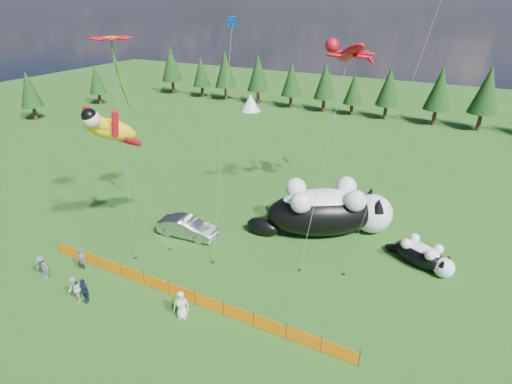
{
  "coord_description": "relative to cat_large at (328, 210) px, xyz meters",
  "views": [
    {
      "loc": [
        12.96,
        -18.16,
        16.83
      ],
      "look_at": [
        1.55,
        4.0,
        4.75
      ],
      "focal_mm": 28.0,
      "sensor_mm": 36.0,
      "label": 1
    }
  ],
  "objects": [
    {
      "name": "gecko_kite",
      "position": [
        -0.41,
        3.52,
        11.29
      ],
      "size": [
        6.46,
        13.01,
        16.09
      ],
      "color": "red",
      "rests_on": "ground"
    },
    {
      "name": "diamond_kite_a",
      "position": [
        -6.9,
        -2.51,
        12.85
      ],
      "size": [
        1.75,
        5.91,
        16.6
      ],
      "color": "#0B39AC",
      "rests_on": "ground"
    },
    {
      "name": "spectator_a",
      "position": [
        -13.22,
        -12.55,
        -1.09
      ],
      "size": [
        0.76,
        0.61,
        1.8
      ],
      "primitive_type": "imported",
      "rotation": [
        0.0,
        0.0,
        0.31
      ],
      "color": "#525257",
      "rests_on": "ground"
    },
    {
      "name": "spectator_b",
      "position": [
        -11.13,
        -14.93,
        -1.12
      ],
      "size": [
        0.99,
        0.87,
        1.75
      ],
      "primitive_type": "imported",
      "rotation": [
        0.0,
        0.0,
        -0.54
      ],
      "color": "silver",
      "rests_on": "ground"
    },
    {
      "name": "spectator_c",
      "position": [
        -10.59,
        -14.66,
        -1.15
      ],
      "size": [
        1.07,
        0.7,
        1.69
      ],
      "primitive_type": "imported",
      "rotation": [
        0.0,
        0.0,
        -0.21
      ],
      "color": "#151F3A",
      "rests_on": "ground"
    },
    {
      "name": "spectator_e",
      "position": [
        -4.5,
        -13.07,
        -1.06
      ],
      "size": [
        1.08,
        0.94,
        1.86
      ],
      "primitive_type": "imported",
      "rotation": [
        0.0,
        0.0,
        0.47
      ],
      "color": "silver",
      "rests_on": "ground"
    },
    {
      "name": "ground",
      "position": [
        -5.44,
        -8.81,
        -1.99
      ],
      "size": [
        160.0,
        160.0,
        0.0
      ],
      "primitive_type": "plane",
      "color": "#0E3C0A",
      "rests_on": "ground"
    },
    {
      "name": "flower_kite",
      "position": [
        -12.84,
        -7.34,
        12.45
      ],
      "size": [
        3.4,
        4.1,
        14.82
      ],
      "color": "red",
      "rests_on": "ground"
    },
    {
      "name": "spectator_d",
      "position": [
        -14.86,
        -14.33,
        -1.09
      ],
      "size": [
        1.17,
        0.61,
        1.82
      ],
      "primitive_type": "imported",
      "rotation": [
        0.0,
        0.0,
        -0.0
      ],
      "color": "#525257",
      "rests_on": "ground"
    },
    {
      "name": "cat_small",
      "position": [
        7.29,
        -1.28,
        -1.12
      ],
      "size": [
        4.86,
        3.13,
        1.84
      ],
      "rotation": [
        0.0,
        0.0,
        -0.4
      ],
      "color": "black",
      "rests_on": "ground"
    },
    {
      "name": "superhero_kite",
      "position": [
        -12.47,
        -8.86,
        7.15
      ],
      "size": [
        5.44,
        5.16,
        11.38
      ],
      "color": "yellow",
      "rests_on": "ground"
    },
    {
      "name": "festival_tents",
      "position": [
        5.56,
        31.19,
        -0.59
      ],
      "size": [
        50.0,
        3.2,
        2.8
      ],
      "primitive_type": null,
      "color": "white",
      "rests_on": "ground"
    },
    {
      "name": "safety_fence",
      "position": [
        -5.44,
        -11.81,
        -1.49
      ],
      "size": [
        22.06,
        0.06,
        1.1
      ],
      "color": "#262626",
      "rests_on": "ground"
    },
    {
      "name": "tree_line",
      "position": [
        -5.44,
        36.19,
        2.01
      ],
      "size": [
        90.0,
        4.0,
        8.0
      ],
      "primitive_type": null,
      "color": "black",
      "rests_on": "ground"
    },
    {
      "name": "car",
      "position": [
        -9.54,
        -5.6,
        -1.22
      ],
      "size": [
        4.85,
        2.13,
        1.55
      ],
      "primitive_type": "imported",
      "rotation": [
        0.0,
        0.0,
        1.68
      ],
      "color": "#A7A8AC",
      "rests_on": "ground"
    },
    {
      "name": "cat_large",
      "position": [
        0.0,
        0.0,
        0.0
      ],
      "size": [
        10.52,
        7.96,
        4.2
      ],
      "rotation": [
        0.0,
        0.0,
        0.54
      ],
      "color": "black",
      "rests_on": "ground"
    }
  ]
}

